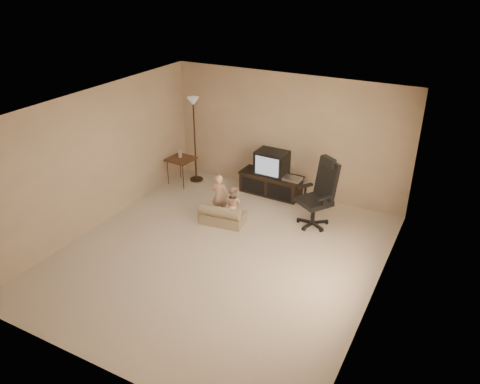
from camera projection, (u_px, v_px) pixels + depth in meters
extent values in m
plane|color=beige|center=(220.00, 255.00, 7.80)|extent=(5.50, 5.50, 0.00)
plane|color=white|center=(216.00, 110.00, 6.69)|extent=(5.50, 5.50, 0.00)
plane|color=tan|center=(287.00, 135.00, 9.42)|extent=(5.00, 0.00, 5.00)
plane|color=tan|center=(90.00, 286.00, 5.07)|extent=(5.00, 0.00, 5.00)
plane|color=tan|center=(97.00, 159.00, 8.29)|extent=(0.00, 5.50, 5.50)
plane|color=tan|center=(381.00, 227.00, 6.20)|extent=(0.00, 5.50, 5.50)
cube|color=black|center=(271.00, 185.00, 9.77)|extent=(1.28, 0.49, 0.41)
cube|color=black|center=(271.00, 175.00, 9.67)|extent=(1.32, 0.53, 0.04)
cube|color=black|center=(253.00, 186.00, 9.72)|extent=(0.52, 0.03, 0.31)
cube|color=black|center=(279.00, 192.00, 9.45)|extent=(0.52, 0.03, 0.31)
cube|color=black|center=(272.00, 163.00, 9.56)|extent=(0.65, 0.47, 0.50)
cube|color=white|center=(267.00, 167.00, 9.38)|extent=(0.52, 0.03, 0.39)
cube|color=silver|center=(292.00, 179.00, 9.39)|extent=(0.37, 0.26, 0.05)
cylinder|color=black|center=(313.00, 213.00, 8.57)|extent=(0.07, 0.07, 0.42)
cube|color=black|center=(314.00, 201.00, 8.46)|extent=(0.72, 0.72, 0.09)
cube|color=black|center=(327.00, 179.00, 8.40)|extent=(0.52, 0.43, 0.73)
cube|color=black|center=(328.00, 162.00, 8.25)|extent=(0.32, 0.26, 0.17)
cube|color=black|center=(306.00, 186.00, 8.60)|extent=(0.22, 0.28, 0.04)
cube|color=black|center=(325.00, 198.00, 8.15)|extent=(0.22, 0.28, 0.04)
cube|color=brown|center=(181.00, 159.00, 10.08)|extent=(0.57, 0.57, 0.03)
cylinder|color=#312216|center=(168.00, 172.00, 10.15)|extent=(0.01, 0.01, 0.58)
cylinder|color=#312216|center=(183.00, 177.00, 9.94)|extent=(0.01, 0.01, 0.58)
cylinder|color=#312216|center=(180.00, 166.00, 10.47)|extent=(0.01, 0.01, 0.58)
cylinder|color=#312216|center=(195.00, 170.00, 10.26)|extent=(0.01, 0.01, 0.58)
cylinder|color=beige|center=(180.00, 154.00, 10.09)|extent=(0.07, 0.07, 0.15)
cone|color=beige|center=(180.00, 150.00, 10.05)|extent=(0.06, 0.06, 0.05)
cylinder|color=#312216|center=(197.00, 179.00, 10.47)|extent=(0.29, 0.29, 0.03)
cylinder|color=#312216|center=(195.00, 142.00, 10.08)|extent=(0.03, 0.03, 1.77)
cone|color=beige|center=(193.00, 101.00, 9.68)|extent=(0.25, 0.25, 0.17)
cube|color=gray|center=(223.00, 218.00, 8.73)|extent=(0.86, 0.54, 0.21)
cylinder|color=gray|center=(220.00, 212.00, 8.53)|extent=(0.81, 0.29, 0.19)
imported|color=#E0AB8C|center=(219.00, 196.00, 8.81)|extent=(0.36, 0.29, 0.87)
imported|color=#E0AB8C|center=(233.00, 205.00, 8.64)|extent=(0.38, 0.25, 0.73)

